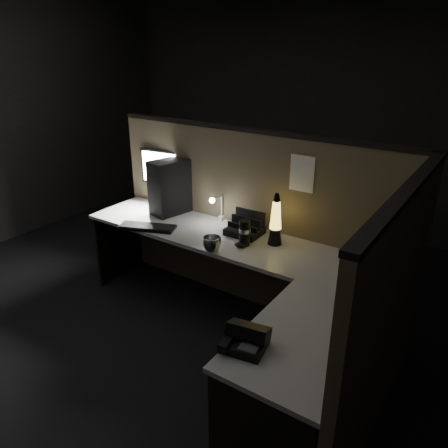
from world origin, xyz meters
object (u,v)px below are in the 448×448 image
Objects in this scene: pc_tower at (175,186)px; monitor at (161,172)px; lava_lamp at (276,223)px; keyboard at (147,227)px; desk_phone at (245,338)px.

monitor is at bearing 175.87° from pc_tower.
lava_lamp is at bearing 7.20° from pc_tower.
pc_tower is at bearing -24.97° from monitor.
lava_lamp is at bearing -15.74° from monitor.
monitor is 0.67m from keyboard.
lava_lamp is 1.64× the size of desk_phone.
lava_lamp is (1.07, -0.12, -0.07)m from pc_tower.
keyboard is 1.07m from lava_lamp.
keyboard is 1.88× the size of desk_phone.
desk_phone is at bearing -26.63° from pc_tower.
lava_lamp is 1.24m from desk_phone.
keyboard is (0.06, -0.45, -0.23)m from pc_tower.
pc_tower reaches higher than lava_lamp.
pc_tower is at bearing 173.67° from lava_lamp.
pc_tower reaches higher than keyboard.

